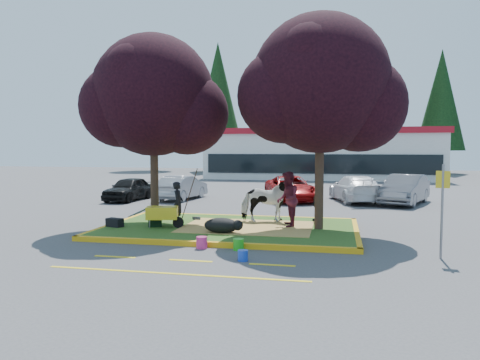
% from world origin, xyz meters
% --- Properties ---
extents(ground, '(90.00, 90.00, 0.00)m').
position_xyz_m(ground, '(0.00, 0.00, 0.00)').
color(ground, '#424244').
rests_on(ground, ground).
extents(median_island, '(8.00, 5.00, 0.15)m').
position_xyz_m(median_island, '(0.00, 0.00, 0.07)').
color(median_island, '#274916').
rests_on(median_island, ground).
extents(curb_near, '(8.30, 0.16, 0.15)m').
position_xyz_m(curb_near, '(0.00, -2.58, 0.07)').
color(curb_near, '#EBA813').
rests_on(curb_near, ground).
extents(curb_far, '(8.30, 0.16, 0.15)m').
position_xyz_m(curb_far, '(0.00, 2.58, 0.07)').
color(curb_far, '#EBA813').
rests_on(curb_far, ground).
extents(curb_left, '(0.16, 5.30, 0.15)m').
position_xyz_m(curb_left, '(-4.08, 0.00, 0.07)').
color(curb_left, '#EBA813').
rests_on(curb_left, ground).
extents(curb_right, '(0.16, 5.30, 0.15)m').
position_xyz_m(curb_right, '(4.08, 0.00, 0.07)').
color(curb_right, '#EBA813').
rests_on(curb_right, ground).
extents(straw_bedding, '(4.20, 3.00, 0.01)m').
position_xyz_m(straw_bedding, '(0.60, 0.00, 0.15)').
color(straw_bedding, tan).
rests_on(straw_bedding, median_island).
extents(tree_purple_left, '(5.06, 4.20, 6.51)m').
position_xyz_m(tree_purple_left, '(-2.78, 0.38, 4.36)').
color(tree_purple_left, black).
rests_on(tree_purple_left, median_island).
extents(tree_purple_right, '(5.30, 4.40, 6.82)m').
position_xyz_m(tree_purple_right, '(2.92, 0.18, 4.56)').
color(tree_purple_right, black).
rests_on(tree_purple_right, median_island).
extents(fire_lane_stripe_a, '(1.10, 0.12, 0.01)m').
position_xyz_m(fire_lane_stripe_a, '(-2.00, -4.20, 0.00)').
color(fire_lane_stripe_a, yellow).
rests_on(fire_lane_stripe_a, ground).
extents(fire_lane_stripe_b, '(1.10, 0.12, 0.01)m').
position_xyz_m(fire_lane_stripe_b, '(0.00, -4.20, 0.00)').
color(fire_lane_stripe_b, yellow).
rests_on(fire_lane_stripe_b, ground).
extents(fire_lane_stripe_c, '(1.10, 0.12, 0.01)m').
position_xyz_m(fire_lane_stripe_c, '(2.00, -4.20, 0.00)').
color(fire_lane_stripe_c, yellow).
rests_on(fire_lane_stripe_c, ground).
extents(fire_lane_long, '(6.00, 0.10, 0.01)m').
position_xyz_m(fire_lane_long, '(0.00, -5.40, 0.00)').
color(fire_lane_long, yellow).
rests_on(fire_lane_long, ground).
extents(retail_building, '(20.40, 8.40, 4.40)m').
position_xyz_m(retail_building, '(2.00, 27.98, 2.25)').
color(retail_building, silver).
rests_on(retail_building, ground).
extents(treeline, '(46.58, 7.80, 14.63)m').
position_xyz_m(treeline, '(1.23, 37.61, 7.73)').
color(treeline, black).
rests_on(treeline, ground).
extents(cow, '(1.95, 1.29, 1.51)m').
position_xyz_m(cow, '(1.07, 1.13, 0.90)').
color(cow, silver).
rests_on(cow, median_island).
extents(calf, '(1.21, 0.89, 0.47)m').
position_xyz_m(calf, '(0.02, -1.23, 0.38)').
color(calf, black).
rests_on(calf, median_island).
extents(handler, '(0.43, 0.58, 1.45)m').
position_xyz_m(handler, '(-1.83, 0.08, 0.87)').
color(handler, black).
rests_on(handler, median_island).
extents(visitor_a, '(0.81, 0.97, 1.82)m').
position_xyz_m(visitor_a, '(1.88, 0.34, 1.06)').
color(visitor_a, '#4F1623').
rests_on(visitor_a, median_island).
extents(visitor_b, '(0.55, 0.78, 1.23)m').
position_xyz_m(visitor_b, '(2.78, 1.81, 0.77)').
color(visitor_b, black).
rests_on(visitor_b, median_island).
extents(wheelbarrow, '(1.80, 0.84, 0.68)m').
position_xyz_m(wheelbarrow, '(-2.11, -0.64, 0.62)').
color(wheelbarrow, black).
rests_on(wheelbarrow, median_island).
extents(gear_bag_dark, '(0.61, 0.45, 0.28)m').
position_xyz_m(gear_bag_dark, '(-3.70, -0.85, 0.29)').
color(gear_bag_dark, black).
rests_on(gear_bag_dark, median_island).
extents(gear_bag_green, '(0.51, 0.42, 0.23)m').
position_xyz_m(gear_bag_green, '(-2.42, -0.53, 0.27)').
color(gear_bag_green, black).
rests_on(gear_bag_green, median_island).
extents(sign_post, '(0.33, 0.08, 2.35)m').
position_xyz_m(sign_post, '(6.02, -2.70, 1.44)').
color(sign_post, slate).
rests_on(sign_post, ground).
extents(bucket_green, '(0.34, 0.34, 0.31)m').
position_xyz_m(bucket_green, '(0.89, -2.80, 0.16)').
color(bucket_green, green).
rests_on(bucket_green, ground).
extents(bucket_pink, '(0.38, 0.38, 0.32)m').
position_xyz_m(bucket_pink, '(-0.13, -2.80, 0.16)').
color(bucket_pink, '#CD2D73').
rests_on(bucket_pink, ground).
extents(bucket_blue, '(0.28, 0.28, 0.27)m').
position_xyz_m(bucket_blue, '(1.25, -3.95, 0.13)').
color(bucket_blue, '#173EBB').
rests_on(bucket_blue, ground).
extents(car_black, '(1.65, 3.66, 1.22)m').
position_xyz_m(car_black, '(-7.17, 7.56, 0.61)').
color(car_black, black).
rests_on(car_black, ground).
extents(car_silver, '(1.82, 4.00, 1.27)m').
position_xyz_m(car_silver, '(-4.61, 8.58, 0.64)').
color(car_silver, gray).
rests_on(car_silver, ground).
extents(car_red, '(3.38, 5.04, 1.28)m').
position_xyz_m(car_red, '(1.06, 9.19, 0.64)').
color(car_red, '#A00D0D').
rests_on(car_red, ground).
extents(car_white, '(2.93, 4.92, 1.33)m').
position_xyz_m(car_white, '(4.34, 9.42, 0.67)').
color(car_white, white).
rests_on(car_white, ground).
extents(car_grey, '(2.96, 4.61, 1.44)m').
position_xyz_m(car_grey, '(6.68, 8.85, 0.72)').
color(car_grey, slate).
rests_on(car_grey, ground).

